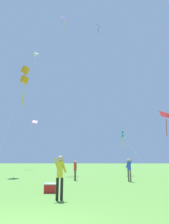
{
  "coord_description": "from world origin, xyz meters",
  "views": [
    {
      "loc": [
        1.77,
        -4.04,
        1.44
      ],
      "look_at": [
        0.71,
        29.22,
        9.82
      ],
      "focal_mm": 31.85,
      "sensor_mm": 36.0,
      "label": 1
    }
  ],
  "objects_px": {
    "kite_purple_streamer": "(64,25)",
    "kite_teal_box": "(123,135)",
    "kite_white_distant": "(35,54)",
    "picnic_cooler": "(50,188)",
    "person_far_back": "(129,168)",
    "kite_orange_box": "(25,76)",
    "kite_black_large": "(100,33)",
    "kite_pink_low": "(34,124)",
    "person_in_red_shirt": "(60,173)",
    "person_near_tree": "(75,168)",
    "kite_red_high": "(166,120)"
  },
  "relations": [
    {
      "from": "kite_white_distant",
      "to": "kite_purple_streamer",
      "type": "xyz_separation_m",
      "value": [
        10.37,
        -18.32,
        -5.43
      ]
    },
    {
      "from": "kite_teal_box",
      "to": "person_in_red_shirt",
      "type": "xyz_separation_m",
      "value": [
        -8.15,
        -35.11,
        -6.16
      ]
    },
    {
      "from": "kite_white_distant",
      "to": "person_in_red_shirt",
      "type": "xyz_separation_m",
      "value": [
        13.53,
        -39.04,
        -28.49
      ]
    },
    {
      "from": "kite_red_high",
      "to": "kite_black_large",
      "type": "relative_size",
      "value": 0.46
    },
    {
      "from": "kite_pink_low",
      "to": "person_in_red_shirt",
      "type": "bearing_deg",
      "value": -72.15
    },
    {
      "from": "kite_teal_box",
      "to": "picnic_cooler",
      "type": "distance_m",
      "value": 35.1
    },
    {
      "from": "kite_white_distant",
      "to": "kite_black_large",
      "type": "distance_m",
      "value": 24.67
    },
    {
      "from": "kite_pink_low",
      "to": "kite_white_distant",
      "type": "bearing_deg",
      "value": -121.68
    },
    {
      "from": "kite_pink_low",
      "to": "kite_teal_box",
      "type": "bearing_deg",
      "value": -13.24
    },
    {
      "from": "kite_orange_box",
      "to": "kite_white_distant",
      "type": "distance_m",
      "value": 31.57
    },
    {
      "from": "kite_orange_box",
      "to": "kite_white_distant",
      "type": "relative_size",
      "value": 0.42
    },
    {
      "from": "kite_teal_box",
      "to": "person_far_back",
      "type": "distance_m",
      "value": 28.59
    },
    {
      "from": "kite_teal_box",
      "to": "kite_white_distant",
      "type": "bearing_deg",
      "value": 169.71
    },
    {
      "from": "kite_purple_streamer",
      "to": "kite_red_high",
      "type": "height_order",
      "value": "kite_purple_streamer"
    },
    {
      "from": "kite_red_high",
      "to": "person_far_back",
      "type": "bearing_deg",
      "value": -120.03
    },
    {
      "from": "kite_red_high",
      "to": "person_in_red_shirt",
      "type": "height_order",
      "value": "kite_red_high"
    },
    {
      "from": "kite_pink_low",
      "to": "picnic_cooler",
      "type": "height_order",
      "value": "kite_pink_low"
    },
    {
      "from": "kite_teal_box",
      "to": "kite_pink_low",
      "type": "bearing_deg",
      "value": 166.76
    },
    {
      "from": "person_near_tree",
      "to": "picnic_cooler",
      "type": "xyz_separation_m",
      "value": [
        -0.67,
        -6.59,
        -0.7
      ]
    },
    {
      "from": "person_in_red_shirt",
      "to": "kite_white_distant",
      "type": "bearing_deg",
      "value": 109.11
    },
    {
      "from": "person_in_red_shirt",
      "to": "picnic_cooler",
      "type": "bearing_deg",
      "value": 111.1
    },
    {
      "from": "kite_black_large",
      "to": "person_near_tree",
      "type": "distance_m",
      "value": 26.08
    },
    {
      "from": "kite_black_large",
      "to": "person_far_back",
      "type": "xyz_separation_m",
      "value": [
        1.15,
        -14.36,
        -22.09
      ]
    },
    {
      "from": "person_near_tree",
      "to": "person_far_back",
      "type": "xyz_separation_m",
      "value": [
        4.16,
        -0.97,
        0.08
      ]
    },
    {
      "from": "kite_white_distant",
      "to": "picnic_cooler",
      "type": "relative_size",
      "value": 50.7
    },
    {
      "from": "kite_white_distant",
      "to": "person_far_back",
      "type": "xyz_separation_m",
      "value": [
        17.64,
        -31.56,
        -28.49
      ]
    },
    {
      "from": "person_near_tree",
      "to": "person_in_red_shirt",
      "type": "bearing_deg",
      "value": -89.7
    },
    {
      "from": "kite_orange_box",
      "to": "person_in_red_shirt",
      "type": "distance_m",
      "value": 18.76
    },
    {
      "from": "kite_purple_streamer",
      "to": "person_in_red_shirt",
      "type": "bearing_deg",
      "value": -81.33
    },
    {
      "from": "kite_white_distant",
      "to": "person_far_back",
      "type": "relative_size",
      "value": 18.16
    },
    {
      "from": "person_near_tree",
      "to": "picnic_cooler",
      "type": "distance_m",
      "value": 6.66
    },
    {
      "from": "kite_white_distant",
      "to": "kite_teal_box",
      "type": "relative_size",
      "value": 2.9
    },
    {
      "from": "kite_purple_streamer",
      "to": "person_far_back",
      "type": "xyz_separation_m",
      "value": [
        7.28,
        -13.24,
        -23.06
      ]
    },
    {
      "from": "kite_white_distant",
      "to": "kite_black_large",
      "type": "xyz_separation_m",
      "value": [
        16.5,
        -17.19,
        -6.4
      ]
    },
    {
      "from": "kite_purple_streamer",
      "to": "person_near_tree",
      "type": "height_order",
      "value": "kite_purple_streamer"
    },
    {
      "from": "kite_orange_box",
      "to": "person_far_back",
      "type": "xyz_separation_m",
      "value": [
        10.88,
        -6.43,
        -10.62
      ]
    },
    {
      "from": "person_in_red_shirt",
      "to": "kite_purple_streamer",
      "type": "bearing_deg",
      "value": 98.67
    },
    {
      "from": "kite_pink_low",
      "to": "kite_black_large",
      "type": "distance_m",
      "value": 27.22
    },
    {
      "from": "kite_white_distant",
      "to": "picnic_cooler",
      "type": "height_order",
      "value": "kite_white_distant"
    },
    {
      "from": "kite_orange_box",
      "to": "kite_purple_streamer",
      "type": "height_order",
      "value": "kite_purple_streamer"
    },
    {
      "from": "kite_purple_streamer",
      "to": "kite_teal_box",
      "type": "relative_size",
      "value": 2.5
    },
    {
      "from": "kite_orange_box",
      "to": "kite_black_large",
      "type": "bearing_deg",
      "value": 39.18
    },
    {
      "from": "kite_purple_streamer",
      "to": "picnic_cooler",
      "type": "xyz_separation_m",
      "value": [
        2.44,
        -18.86,
        -23.84
      ]
    },
    {
      "from": "kite_purple_streamer",
      "to": "person_in_red_shirt",
      "type": "xyz_separation_m",
      "value": [
        3.16,
        -20.72,
        -23.05
      ]
    },
    {
      "from": "kite_black_large",
      "to": "person_in_red_shirt",
      "type": "bearing_deg",
      "value": -97.75
    },
    {
      "from": "kite_orange_box",
      "to": "person_far_back",
      "type": "height_order",
      "value": "kite_orange_box"
    },
    {
      "from": "kite_purple_streamer",
      "to": "person_far_back",
      "type": "distance_m",
      "value": 27.57
    },
    {
      "from": "kite_red_high",
      "to": "person_far_back",
      "type": "height_order",
      "value": "kite_red_high"
    },
    {
      "from": "picnic_cooler",
      "to": "person_far_back",
      "type": "bearing_deg",
      "value": 49.3
    },
    {
      "from": "kite_red_high",
      "to": "kite_teal_box",
      "type": "height_order",
      "value": "kite_red_high"
    }
  ]
}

